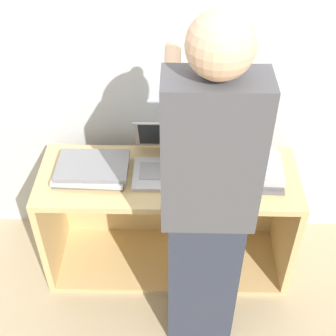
{
  "coord_description": "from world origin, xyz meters",
  "views": [
    {
      "loc": [
        0.04,
        -1.6,
        2.41
      ],
      "look_at": [
        0.0,
        0.18,
        0.85
      ],
      "focal_mm": 50.0,
      "sensor_mm": 36.0,
      "label": 1
    }
  ],
  "objects": [
    {
      "name": "laptop_open",
      "position": [
        0.0,
        0.32,
        0.78
      ],
      "size": [
        0.38,
        0.37,
        0.25
      ],
      "color": "#B7B7BC",
      "rests_on": "cart"
    },
    {
      "name": "laptop_stack_left",
      "position": [
        -0.41,
        0.26,
        0.76
      ],
      "size": [
        0.39,
        0.28,
        0.07
      ],
      "color": "slate",
      "rests_on": "cart"
    },
    {
      "name": "wall_back",
      "position": [
        0.0,
        0.61,
        1.2
      ],
      "size": [
        8.0,
        0.05,
        2.4
      ],
      "color": "silver",
      "rests_on": "ground_plane"
    },
    {
      "name": "person",
      "position": [
        0.18,
        -0.18,
        0.93
      ],
      "size": [
        0.4,
        0.54,
        1.82
      ],
      "color": "#2D3342",
      "rests_on": "ground_plane"
    },
    {
      "name": "cart",
      "position": [
        0.0,
        0.32,
        0.37
      ],
      "size": [
        1.41,
        0.51,
        0.73
      ],
      "color": "tan",
      "rests_on": "ground_plane"
    },
    {
      "name": "ground_plane",
      "position": [
        0.0,
        0.0,
        0.0
      ],
      "size": [
        12.0,
        12.0,
        0.0
      ],
      "primitive_type": "plane",
      "color": "tan"
    },
    {
      "name": "laptop_stack_right",
      "position": [
        0.41,
        0.25,
        0.78
      ],
      "size": [
        0.4,
        0.28,
        0.09
      ],
      "color": "slate",
      "rests_on": "cart"
    }
  ]
}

